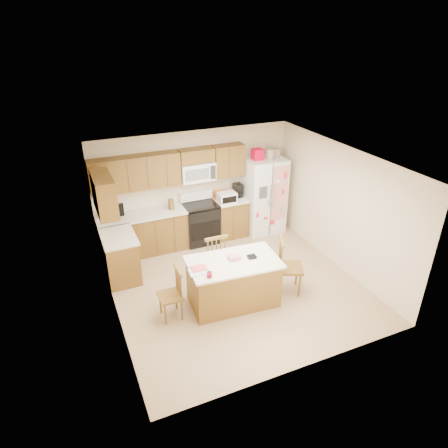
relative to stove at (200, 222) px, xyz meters
name	(u,v)px	position (x,y,z in m)	size (l,w,h in m)	color
ground	(236,285)	(0.00, -1.94, -0.47)	(4.50, 4.50, 0.00)	tan
room_shell	(237,218)	(0.00, -1.94, 0.97)	(4.60, 4.60, 2.52)	beige
cabinetry	(159,215)	(-0.98, -0.15, 0.44)	(3.36, 1.56, 2.15)	brown
stove	(200,222)	(0.00, 0.00, 0.00)	(0.76, 0.65, 1.13)	black
refrigerator	(263,194)	(1.57, -0.06, 0.45)	(0.90, 0.79, 2.04)	white
island	(233,282)	(-0.26, -2.37, -0.04)	(1.66, 1.04, 0.96)	brown
windsor_chair_left	(171,295)	(-1.39, -2.32, -0.04)	(0.38, 0.40, 0.92)	brown
windsor_chair_back	(213,259)	(-0.35, -1.65, 0.04)	(0.47, 0.45, 1.08)	brown
windsor_chair_right	(289,267)	(0.82, -2.46, 0.04)	(0.60, 0.61, 1.09)	brown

